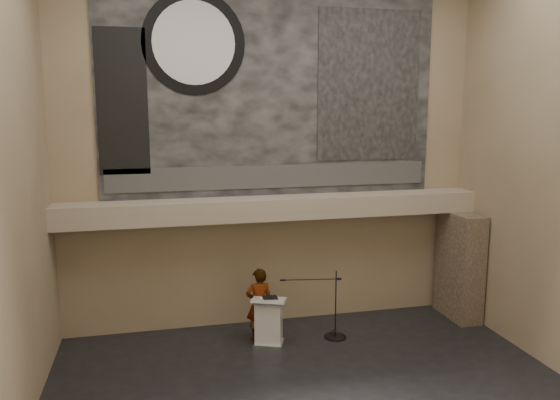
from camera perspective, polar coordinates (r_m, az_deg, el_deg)
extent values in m
cube|color=#7E6D50|center=(13.08, -0.81, 5.12)|extent=(10.00, 0.02, 8.50)
cube|color=#7E6D50|center=(5.60, 17.16, -1.65)|extent=(10.00, 0.02, 8.50)
cube|color=#7E6D50|center=(9.06, -27.15, 1.94)|extent=(0.02, 8.00, 8.50)
cube|color=gray|center=(12.86, -0.41, -0.80)|extent=(10.00, 0.80, 0.50)
cylinder|color=#B2893D|center=(12.62, -7.46, -2.39)|extent=(0.04, 0.04, 0.06)
cylinder|color=#B2893D|center=(13.41, 7.58, -1.66)|extent=(0.04, 0.04, 0.06)
cube|color=black|center=(13.01, -0.79, 11.49)|extent=(8.00, 0.05, 5.00)
cube|color=#313131|center=(13.07, -0.74, 2.48)|extent=(7.76, 0.02, 0.55)
cylinder|color=black|center=(12.77, -8.99, 15.90)|extent=(2.30, 0.02, 2.30)
cylinder|color=silver|center=(12.75, -8.98, 15.91)|extent=(1.84, 0.02, 1.84)
cube|color=black|center=(13.70, 9.30, 11.70)|extent=(2.60, 0.02, 3.60)
cube|color=black|center=(12.67, -16.17, 9.80)|extent=(1.10, 0.02, 3.20)
cube|color=#46372B|center=(14.58, 18.26, -6.50)|extent=(0.60, 1.40, 2.70)
cube|color=silver|center=(12.71, -1.18, -14.73)|extent=(0.80, 0.71, 0.08)
cube|color=silver|center=(12.50, -1.19, -12.57)|extent=(0.68, 0.58, 0.96)
cube|color=silver|center=(12.30, -1.18, -10.40)|extent=(0.88, 0.76, 0.13)
cube|color=black|center=(12.29, -1.05, -10.18)|extent=(0.32, 0.26, 0.04)
cube|color=white|center=(12.26, -1.49, -10.30)|extent=(0.26, 0.33, 0.00)
imported|color=white|center=(12.70, -2.20, -10.82)|extent=(0.63, 0.42, 1.69)
cylinder|color=black|center=(13.16, 5.78, -14.02)|extent=(0.52, 0.52, 0.02)
cylinder|color=black|center=(12.86, 5.84, -10.80)|extent=(0.03, 0.03, 1.60)
cylinder|color=black|center=(12.57, 3.11, -8.30)|extent=(1.34, 0.24, 0.02)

